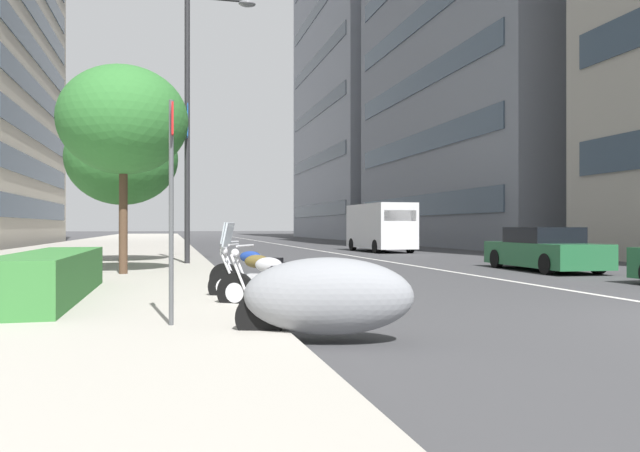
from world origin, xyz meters
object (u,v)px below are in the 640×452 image
Objects in this scene: motorcycle_second_in_row at (277,288)px; parking_sign_by_curb at (172,191)px; motorcycle_nearest_camera at (256,274)px; street_tree_by_lamp_post at (122,159)px; street_lamp_with_banners at (197,105)px; delivery_van_ahead at (380,226)px; car_approaching_light at (544,250)px; street_tree_mid_sidewalk at (123,121)px; motorcycle_mid_row at (264,280)px; motorcycle_by_sign_pole at (326,297)px.

parking_sign_by_curb is (-1.67, 1.64, 1.42)m from motorcycle_second_in_row.
motorcycle_nearest_camera is 11.47m from street_tree_by_lamp_post.
delivery_van_ahead is at bearing -43.41° from street_lamp_with_banners.
street_tree_by_lamp_post is (-9.79, 13.08, 2.39)m from delivery_van_ahead.
car_approaching_light is 0.83× the size of delivery_van_ahead.
street_tree_mid_sidewalk is (9.02, 1.22, 2.36)m from parking_sign_by_curb.
motorcycle_mid_row reaches higher than car_approaching_light.
street_lamp_with_banners reaches higher than motorcycle_by_sign_pole.
motorcycle_second_in_row is at bearing 154.86° from delivery_van_ahead.
motorcycle_mid_row reaches higher than motorcycle_second_in_row.
street_lamp_with_banners is 1.73× the size of street_tree_by_lamp_post.
street_tree_by_lamp_post is at bearing -41.58° from motorcycle_nearest_camera.
motorcycle_second_in_row is 1.30m from motorcycle_mid_row.
motorcycle_nearest_camera reaches higher than motorcycle_second_in_row.
motorcycle_nearest_camera is at bearing 119.41° from car_approaching_light.
parking_sign_by_curb is (-24.56, 11.42, 0.42)m from delivery_van_ahead.
motorcycle_nearest_camera reaches higher than motorcycle_mid_row.
street_tree_by_lamp_post is (15.65, 3.46, 3.25)m from motorcycle_by_sign_pole.
motorcycle_second_in_row is 0.34× the size of street_tree_mid_sidewalk.
motorcycle_by_sign_pole is 0.41× the size of street_tree_by_lamp_post.
street_tree_by_lamp_post is at bearing -52.54° from motorcycle_mid_row.
parking_sign_by_curb is at bearing 83.31° from motorcycle_mid_row.
motorcycle_by_sign_pole is 10.97m from street_tree_mid_sidewalk.
car_approaching_light is 1.67× the size of parking_sign_by_curb.
car_approaching_light is (4.93, -9.84, 0.20)m from motorcycle_nearest_camera.
motorcycle_nearest_camera is at bearing -174.95° from street_lamp_with_banners.
street_tree_mid_sidewalk is 5.78m from street_tree_by_lamp_post.
parking_sign_by_curb is at bearing 176.30° from street_lamp_with_banners.
motorcycle_nearest_camera is 0.35× the size of street_tree_by_lamp_post.
street_tree_by_lamp_post is (11.80, 3.28, 3.37)m from motorcycle_mid_row.
motorcycle_mid_row reaches higher than motorcycle_by_sign_pole.
parking_sign_by_curb is (-2.97, 1.62, 1.41)m from motorcycle_mid_row.
motorcycle_by_sign_pole is at bearing 138.98° from car_approaching_light.
motorcycle_second_in_row is 12.46m from car_approaching_light.
car_approaching_light is at bearing -111.30° from street_lamp_with_banners.
street_tree_mid_sidewalk is at bearing 138.88° from delivery_van_ahead.
car_approaching_light is 14.63m from street_tree_by_lamp_post.
parking_sign_by_curb reaches higher than car_approaching_light.
motorcycle_mid_row is 11.73m from car_approaching_light.
street_lamp_with_banners is (9.08, 0.80, 5.12)m from motorcycle_nearest_camera.
motorcycle_by_sign_pole is 0.46× the size of car_approaching_light.
street_tree_mid_sidewalk reaches higher than motorcycle_by_sign_pole.
motorcycle_mid_row is 0.71× the size of parking_sign_by_curb.
parking_sign_by_curb reaches higher than motorcycle_mid_row.
motorcycle_mid_row is 12.71m from street_tree_by_lamp_post.
street_lamp_with_banners reaches higher than street_tree_by_lamp_post.
motorcycle_second_in_row is 0.99× the size of motorcycle_nearest_camera.
motorcycle_mid_row is 11.66m from street_lamp_with_banners.
street_tree_mid_sidewalk reaches higher than motorcycle_second_in_row.
street_tree_mid_sidewalk is at bearing -55.51° from motorcycle_by_sign_pole.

